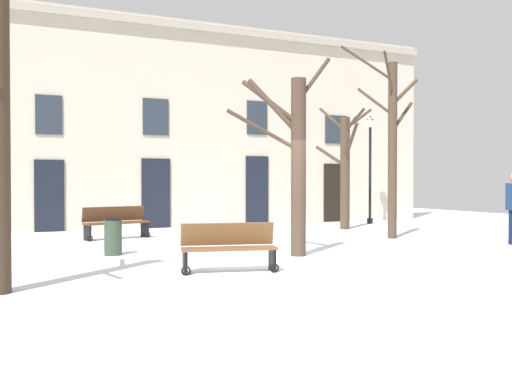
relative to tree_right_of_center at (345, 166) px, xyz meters
The scene contains 9 objects.
ground_plane 8.57m from the tree_right_of_center, 130.61° to the right, with size 35.43×35.43×0.00m, color white.
building_facade 6.59m from the tree_right_of_center, 147.52° to the left, with size 22.14×0.60×7.26m.
tree_right_of_center is the anchor object (origin of this frame).
tree_center 3.29m from the tree_right_of_center, 100.29° to the right, with size 2.35×1.53×5.40m.
tree_near_facade 7.33m from the tree_right_of_center, 132.48° to the right, with size 2.37×1.62×4.36m.
streetlamp 2.93m from the tree_right_of_center, 37.07° to the left, with size 0.30×0.30×4.06m.
litter_bin 9.39m from the tree_right_of_center, 156.91° to the right, with size 0.41×0.41×0.81m.
bench_by_litter_bin 7.80m from the tree_right_of_center, behind, with size 1.93×0.90×0.91m.
bench_far_corner 10.08m from the tree_right_of_center, 135.98° to the right, with size 1.76×0.85×0.88m.
Camera 1 is at (-5.88, -10.35, 1.64)m, focal length 41.83 mm.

